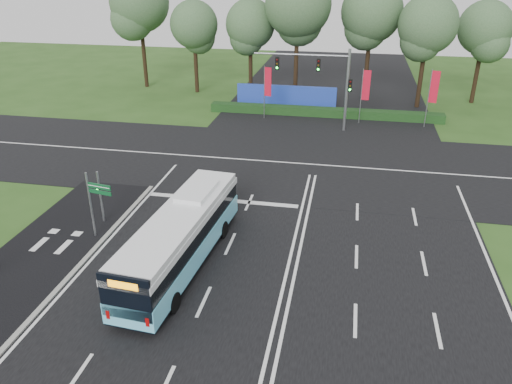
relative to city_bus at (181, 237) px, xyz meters
The scene contains 15 objects.
ground 5.86m from the city_bus, 24.43° to the left, with size 120.00×120.00×0.00m, color #294C19.
road_main 5.86m from the city_bus, 24.43° to the left, with size 20.00×120.00×0.04m, color black.
road_cross 15.31m from the city_bus, 70.28° to the left, with size 120.00×14.00×0.05m, color black.
bike_path 7.55m from the city_bus, behind, with size 5.00×18.00×0.06m, color black.
kerb_strip 5.23m from the city_bus, behind, with size 0.25×18.00×0.12m, color gray.
city_bus is the anchor object (origin of this frame).
pedestrian_signal 6.79m from the city_bus, 150.28° to the left, with size 0.26×0.40×3.12m.
street_sign 5.59m from the city_bus, 161.97° to the left, with size 1.46×0.34×3.78m.
banner_flag_left 25.09m from the city_bus, 90.26° to the left, with size 0.71×0.23×4.91m.
banner_flag_mid 26.72m from the city_bus, 71.01° to the left, with size 0.73×0.10×4.95m.
banner_flag_right 28.95m from the city_bus, 60.07° to the left, with size 0.74×0.26×5.17m.
traffic_light_gantry 23.66m from the city_bus, 76.82° to the left, with size 8.41×0.28×7.00m.
hedge 27.35m from the city_bus, 79.16° to the left, with size 22.00×1.20×0.80m, color black.
blue_hoarding 29.36m from the city_bus, 87.78° to the left, with size 10.00×0.30×2.20m, color #203EAF.
eucalyptus_row 34.57m from the city_bus, 84.22° to the left, with size 48.49×9.31×12.87m.
Camera 1 is at (2.33, -22.07, 13.85)m, focal length 35.00 mm.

